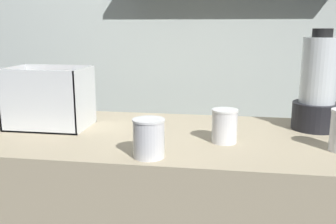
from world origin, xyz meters
TOP-DOWN VIEW (x-y plane):
  - back_wall_unit at (0.01, 0.77)m, footprint 2.60×0.24m
  - carrot_display_bin at (-0.45, 0.03)m, footprint 0.29×0.20m
  - blender_pitcher at (0.53, 0.15)m, footprint 0.17×0.17m
  - juice_cup_pomegranate_far_left at (-0.02, -0.25)m, footprint 0.09×0.09m
  - juice_cup_carrot_left at (0.20, -0.07)m, footprint 0.09×0.09m

SIDE VIEW (x-z plane):
  - juice_cup_carrot_left at x=0.20m, z-range 0.89..1.00m
  - juice_cup_pomegranate_far_left at x=-0.02m, z-range 0.89..1.01m
  - carrot_display_bin at x=-0.45m, z-range 0.86..1.08m
  - blender_pitcher at x=0.53m, z-range 0.87..1.23m
  - back_wall_unit at x=0.01m, z-range 0.01..2.51m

